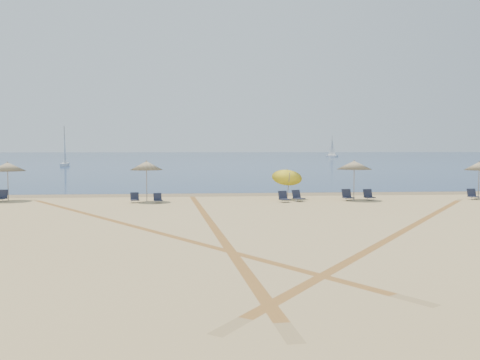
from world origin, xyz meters
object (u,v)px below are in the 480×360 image
Objects in this scene: chair_7 at (347,196)px; chair_8 at (369,195)px; umbrella_3 at (287,174)px; chair_9 at (472,195)px; chair_3 at (135,198)px; umbrella_4 at (354,165)px; sailboat_1 at (65,154)px; umbrella_2 at (146,166)px; umbrella_5 at (479,166)px; sailboat_0 at (332,150)px; umbrella_1 at (8,167)px; chair_2 at (2,196)px; chair_6 at (298,196)px; chair_5 at (284,197)px; chair_4 at (158,199)px.

chair_8 is (1.47, 0.19, -0.01)m from chair_7.
chair_9 is (12.18, -1.02, -1.38)m from umbrella_3.
umbrella_4 is at bearing -10.04° from chair_3.
chair_7 is 0.11× the size of sailboat_1.
umbrella_2 reaches higher than chair_3.
chair_7 is at bearing -16.85° from umbrella_3.
chair_7 is at bearing -175.74° from umbrella_5.
sailboat_0 reaches higher than chair_7.
chair_7 is at bearing -131.27° from sailboat_0.
umbrella_1 is at bearing -87.52° from sailboat_1.
sailboat_0 is 1.10× the size of sailboat_1.
chair_2 reaches higher than chair_7.
chair_5 is at bearing 176.90° from chair_6.
chair_7 is at bearing -7.59° from chair_5.
chair_2 reaches higher than chair_6.
umbrella_2 is 9.38m from chair_2.
umbrella_2 is at bearing 151.68° from chair_6.
umbrella_4 reaches higher than chair_9.
sailboat_1 is (-30.48, 66.14, 0.60)m from umbrella_3.
umbrella_5 is (21.98, 0.25, -0.10)m from umbrella_2.
umbrella_4 is at bearing -70.89° from sailboat_1.
chair_8 is 1.09× the size of chair_9.
chair_3 is 70.44m from sailboat_1.
umbrella_2 reaches higher than umbrella_4.
chair_8 is at bearing -70.34° from sailboat_1.
chair_2 is at bearing -117.04° from umbrella_1.
chair_7 is (3.72, -1.13, -1.36)m from umbrella_3.
chair_3 is (8.20, -1.79, -1.91)m from umbrella_1.
umbrella_3 is 3.46× the size of chair_3.
umbrella_4 reaches higher than chair_5.
chair_2 reaches higher than chair_4.
umbrella_4 is 12.76m from chair_4.
chair_7 is at bearing -1.94° from umbrella_2.
chair_7 is (-9.19, -0.68, -1.85)m from umbrella_5.
sailboat_1 is (-29.96, 67.83, 1.98)m from chair_5.
chair_2 is at bearing -87.80° from sailboat_1.
umbrella_1 is 21.83m from chair_7.
chair_5 is at bearing -6.64° from umbrella_2.
chair_9 is 0.08× the size of sailboat_0.
chair_4 is at bearing -177.34° from chair_9.
umbrella_3 reaches higher than chair_2.
chair_3 is (-0.70, -0.46, -2.00)m from umbrella_2.
chair_4 is (-21.23, -1.01, -1.91)m from umbrella_5.
chair_6 is at bearing -12.60° from chair_3.
chair_7 is at bearing -144.60° from umbrella_4.
umbrella_2 is (8.90, -1.32, 0.09)m from umbrella_1.
chair_3 is at bearing 154.53° from chair_6.
umbrella_3 is 0.96× the size of umbrella_5.
sailboat_0 is (57.30, 167.14, 2.23)m from chair_3.
umbrella_5 reaches higher than chair_7.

